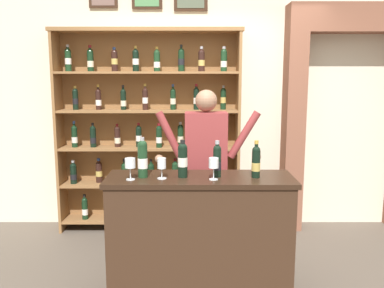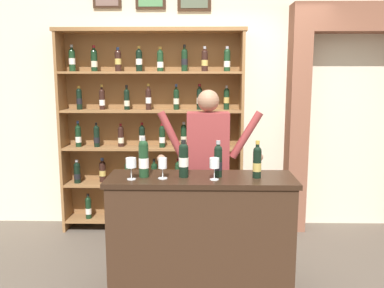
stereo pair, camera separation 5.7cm
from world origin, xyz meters
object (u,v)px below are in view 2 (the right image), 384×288
object	(u,v)px
shopkeeper	(208,158)
wine_glass_left	(163,165)
wine_glass_spare	(215,164)
tasting_bottle_bianco	(144,158)
wine_glass_right	(131,164)
tasting_bottle_brunello	(257,162)
tasting_bottle_vin_santo	(218,160)
tasting_bottle_prosecco	(184,159)
wine_shelf	(152,126)
tasting_counter	(201,234)

from	to	relation	value
shopkeeper	wine_glass_left	world-z (taller)	shopkeeper
shopkeeper	wine_glass_spare	world-z (taller)	shopkeeper
tasting_bottle_bianco	wine_glass_right	world-z (taller)	tasting_bottle_bianco
tasting_bottle_brunello	wine_glass_left	distance (m)	0.74
tasting_bottle_vin_santo	tasting_bottle_brunello	world-z (taller)	tasting_bottle_brunello
tasting_bottle_prosecco	wine_glass_left	xyz separation A→B (m)	(-0.16, -0.05, -0.03)
tasting_bottle_vin_santo	wine_glass_left	distance (m)	0.44
wine_shelf	tasting_bottle_bianco	world-z (taller)	wine_shelf
wine_glass_spare	wine_glass_right	bearing A→B (deg)	-179.74
wine_shelf	wine_glass_spare	distance (m)	1.64
shopkeeper	tasting_bottle_bianco	distance (m)	0.77
shopkeeper	wine_glass_spare	size ratio (longest dim) A/B	9.44
wine_glass_right	tasting_bottle_bianco	bearing A→B (deg)	42.80
tasting_counter	tasting_bottle_vin_santo	xyz separation A→B (m)	(0.14, 0.00, 0.61)
wine_shelf	shopkeeper	distance (m)	1.08
wine_shelf	tasting_bottle_prosecco	bearing A→B (deg)	-73.77
wine_shelf	wine_glass_left	bearing A→B (deg)	-80.34
tasting_counter	tasting_bottle_prosecco	size ratio (longest dim) A/B	5.00
tasting_bottle_brunello	wine_glass_left	world-z (taller)	tasting_bottle_brunello
tasting_counter	tasting_bottle_bianco	xyz separation A→B (m)	(-0.45, -0.01, 0.63)
wine_shelf	wine_glass_left	distance (m)	1.49
wine_shelf	tasting_bottle_prosecco	world-z (taller)	wine_shelf
wine_glass_left	tasting_bottle_prosecco	bearing A→B (deg)	17.37
tasting_bottle_vin_santo	wine_glass_right	world-z (taller)	tasting_bottle_vin_santo
tasting_counter	shopkeeper	bearing A→B (deg)	83.07
wine_shelf	tasting_bottle_vin_santo	distance (m)	1.56
tasting_bottle_prosecco	tasting_bottle_vin_santo	world-z (taller)	tasting_bottle_prosecco
wine_glass_spare	wine_glass_left	distance (m)	0.41
tasting_bottle_vin_santo	wine_glass_left	size ratio (longest dim) A/B	1.77
tasting_counter	tasting_bottle_brunello	size ratio (longest dim) A/B	5.04
shopkeeper	tasting_bottle_brunello	distance (m)	0.68
tasting_bottle_vin_santo	wine_glass_spare	xyz separation A→B (m)	(-0.03, -0.10, -0.01)
wine_shelf	tasting_bottle_prosecco	size ratio (longest dim) A/B	7.54
wine_shelf	wine_glass_spare	bearing A→B (deg)	-66.37
tasting_counter	tasting_bottle_bianco	bearing A→B (deg)	-178.36
shopkeeper	tasting_bottle_bianco	xyz separation A→B (m)	(-0.52, -0.55, 0.11)
tasting_bottle_prosecco	wine_glass_right	size ratio (longest dim) A/B	1.75
tasting_bottle_brunello	wine_glass_right	xyz separation A→B (m)	(-0.98, -0.07, -0.01)
wine_shelf	tasting_bottle_bianco	xyz separation A→B (m)	(0.10, -1.42, -0.08)
tasting_bottle_brunello	wine_glass_spare	world-z (taller)	tasting_bottle_brunello
shopkeeper	wine_glass_right	size ratio (longest dim) A/B	9.54
wine_glass_spare	tasting_counter	bearing A→B (deg)	139.51
wine_shelf	wine_glass_right	bearing A→B (deg)	-89.64
tasting_counter	tasting_bottle_vin_santo	world-z (taller)	tasting_bottle_vin_santo
tasting_bottle_brunello	wine_glass_spare	size ratio (longest dim) A/B	1.72
wine_glass_spare	wine_glass_right	xyz separation A→B (m)	(-0.65, -0.00, -0.00)
wine_shelf	tasting_bottle_bianco	size ratio (longest dim) A/B	7.05
shopkeeper	tasting_bottle_vin_santo	world-z (taller)	shopkeeper
tasting_bottle_vin_santo	wine_glass_right	distance (m)	0.68
tasting_counter	tasting_bottle_brunello	bearing A→B (deg)	-2.71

